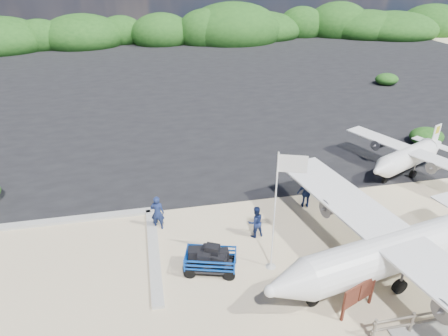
# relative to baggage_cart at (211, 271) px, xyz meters

# --- Properties ---
(ground) EXTENTS (160.00, 160.00, 0.00)m
(ground) POSITION_rel_baggage_cart_xyz_m (2.10, 0.27, 0.00)
(ground) COLOR beige
(asphalt_apron) EXTENTS (90.00, 50.00, 0.04)m
(asphalt_apron) POSITION_rel_baggage_cart_xyz_m (2.10, 30.27, 0.00)
(asphalt_apron) COLOR #B2B2B2
(asphalt_apron) RESTS_ON ground
(lagoon) EXTENTS (9.00, 7.00, 0.40)m
(lagoon) POSITION_rel_baggage_cart_xyz_m (-6.90, 1.77, 0.00)
(lagoon) COLOR #B2B2B2
(lagoon) RESTS_ON ground
(vegetation_band) EXTENTS (124.00, 8.00, 4.40)m
(vegetation_band) POSITION_rel_baggage_cart_xyz_m (2.10, 55.27, 0.00)
(vegetation_band) COLOR #B2B2B2
(vegetation_band) RESTS_ON ground
(fence) EXTENTS (6.40, 2.00, 1.10)m
(fence) POSITION_rel_baggage_cart_xyz_m (8.10, -4.73, 0.00)
(fence) COLOR #B2B2B2
(fence) RESTS_ON ground
(baggage_cart) EXTENTS (2.67, 1.98, 1.19)m
(baggage_cart) POSITION_rel_baggage_cart_xyz_m (0.00, 0.00, 0.00)
(baggage_cart) COLOR #0B43B1
(baggage_cart) RESTS_ON ground
(flagpole) EXTENTS (1.23, 0.84, 5.70)m
(flagpole) POSITION_rel_baggage_cart_xyz_m (2.69, -0.26, 0.00)
(flagpole) COLOR white
(flagpole) RESTS_ON ground
(signboard) EXTENTS (1.75, 0.82, 1.49)m
(signboard) POSITION_rel_baggage_cart_xyz_m (5.16, -3.41, 0.00)
(signboard) COLOR #532417
(signboard) RESTS_ON ground
(crew_a) EXTENTS (0.78, 0.61, 1.88)m
(crew_a) POSITION_rel_baggage_cart_xyz_m (-2.06, 3.69, 0.94)
(crew_a) COLOR navy
(crew_a) RESTS_ON ground
(crew_b) EXTENTS (0.91, 0.76, 1.68)m
(crew_b) POSITION_rel_baggage_cart_xyz_m (2.60, 2.05, 0.84)
(crew_b) COLOR navy
(crew_b) RESTS_ON ground
(crew_c) EXTENTS (1.09, 0.65, 1.74)m
(crew_c) POSITION_rel_baggage_cart_xyz_m (6.08, 4.06, 0.87)
(crew_c) COLOR navy
(crew_c) RESTS_ON ground
(aircraft_large) EXTENTS (17.51, 17.51, 4.51)m
(aircraft_large) POSITION_rel_baggage_cart_xyz_m (17.59, 27.13, 0.00)
(aircraft_large) COLOR #B2B2B2
(aircraft_large) RESTS_ON ground
(aircraft_small) EXTENTS (9.57, 9.57, 2.62)m
(aircraft_small) POSITION_rel_baggage_cart_xyz_m (-6.79, 31.48, 0.00)
(aircraft_small) COLOR #B2B2B2
(aircraft_small) RESTS_ON ground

